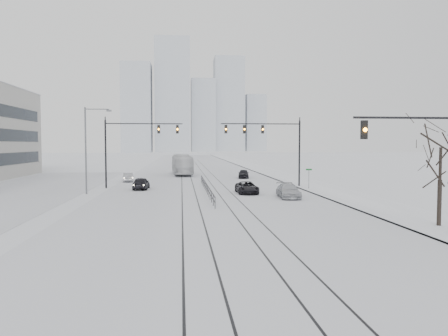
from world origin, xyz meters
TOP-DOWN VIEW (x-y plane):
  - ground at (0.00, 0.00)m, footprint 500.00×500.00m
  - road at (0.00, 60.00)m, footprint 22.00×260.00m
  - sidewalk_east at (13.50, 60.00)m, footprint 5.00×260.00m
  - curb at (11.05, 60.00)m, footprint 0.10×260.00m
  - parking_strip at (-20.00, 35.00)m, footprint 14.00×60.00m
  - tram_rails at (-0.00, 40.00)m, footprint 5.30×180.00m
  - skyline at (5.02, 273.63)m, footprint 96.00×48.00m
  - traffic_mast_near at (10.79, 6.00)m, footprint 6.10×0.37m
  - traffic_mast_ne at (8.15, 34.99)m, footprint 9.60×0.37m
  - traffic_mast_nw at (-8.52, 36.00)m, footprint 9.10×0.37m
  - street_light_west at (-12.20, 30.00)m, footprint 2.73×0.25m
  - bare_tree at (13.20, 9.00)m, footprint 4.40×4.40m
  - median_fence at (0.00, 30.00)m, footprint 0.06×24.00m
  - street_sign at (11.80, 32.00)m, footprint 0.70×0.06m
  - sedan_sb_inner at (-7.25, 34.05)m, footprint 1.83×4.20m
  - sedan_sb_outer at (-10.00, 44.56)m, footprint 1.85×3.87m
  - sedan_nb_front at (4.18, 28.79)m, footprint 2.12×4.51m
  - sedan_nb_right at (7.61, 24.72)m, footprint 2.14×4.75m
  - sedan_nb_far at (6.78, 49.34)m, footprint 2.12×4.09m
  - box_truck at (-2.54, 57.44)m, footprint 3.63×12.29m

SIDE VIEW (x-z plane):
  - ground at x=0.00m, z-range 0.00..0.00m
  - road at x=0.00m, z-range 0.00..0.02m
  - parking_strip at x=-20.00m, z-range 0.00..0.03m
  - tram_rails at x=0.00m, z-range 0.02..0.03m
  - curb at x=11.05m, z-range 0.00..0.12m
  - sidewalk_east at x=13.50m, z-range 0.00..0.16m
  - median_fence at x=0.00m, z-range 0.03..1.03m
  - sedan_sb_outer at x=-10.00m, z-range 0.00..1.23m
  - sedan_nb_front at x=4.18m, z-range 0.00..1.25m
  - sedan_nb_far at x=6.78m, z-range 0.00..1.33m
  - sedan_nb_right at x=7.61m, z-range 0.00..1.35m
  - sedan_sb_inner at x=-7.25m, z-range 0.00..1.41m
  - street_sign at x=11.80m, z-range 0.41..2.81m
  - box_truck at x=-2.54m, z-range 0.00..3.38m
  - bare_tree at x=13.20m, z-range 1.44..7.54m
  - traffic_mast_near at x=10.79m, z-range 1.06..8.06m
  - street_light_west at x=-12.20m, z-range 0.71..9.71m
  - traffic_mast_nw at x=-8.52m, z-range 1.57..9.57m
  - traffic_mast_ne at x=8.15m, z-range 1.76..9.76m
  - skyline at x=5.02m, z-range -5.35..66.65m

